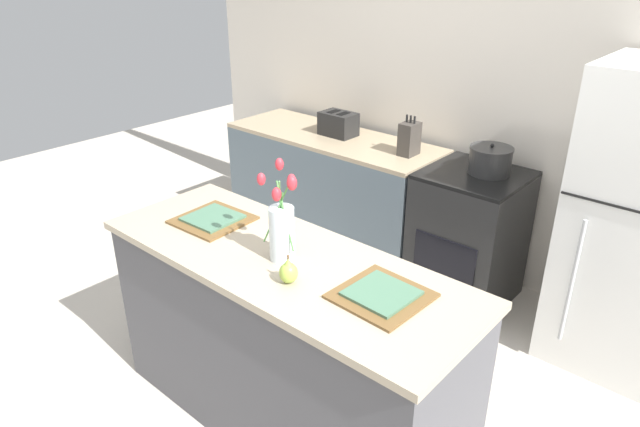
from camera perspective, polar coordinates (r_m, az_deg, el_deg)
The scene contains 12 objects.
ground_plane at distance 3.05m, azimuth -3.29°, elevation -19.78°, with size 10.00×10.00×0.00m, color beige.
back_wall at distance 3.92m, azimuth 17.53°, elevation 12.23°, with size 5.20×0.08×2.70m.
kitchen_island at distance 2.74m, azimuth -3.54°, elevation -12.85°, with size 1.80×0.66×0.93m.
back_counter at distance 4.40m, azimuth 1.21°, elevation 2.31°, with size 1.68×0.60×0.88m.
stove_range at distance 3.83m, azimuth 14.58°, elevation -2.23°, with size 0.60×0.61×0.88m.
flower_vase at distance 2.40m, azimuth -3.84°, elevation -1.34°, with size 0.19×0.14×0.43m.
pear_figurine at distance 2.28m, azimuth -3.18°, elevation -5.83°, with size 0.08×0.08×0.12m.
plate_setting_left at distance 2.84m, azimuth -10.67°, elevation -0.56°, with size 0.34×0.34×0.02m.
plate_setting_right at distance 2.22m, azimuth 6.16°, elevation -8.09°, with size 0.34×0.34×0.02m.
toaster at distance 4.24m, azimuth 1.84°, elevation 8.95°, with size 0.28×0.18×0.17m.
cooking_pot at distance 3.65m, azimuth 16.66°, elevation 5.12°, with size 0.26×0.26×0.19m.
knife_block at distance 3.86m, azimuth 8.92°, elevation 7.39°, with size 0.10×0.14×0.27m.
Camera 1 is at (1.54, -1.51, 2.16)m, focal length 32.00 mm.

